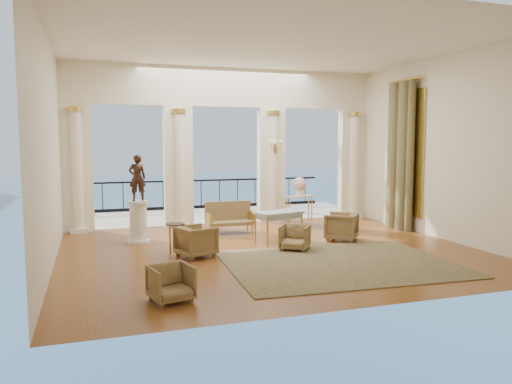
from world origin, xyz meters
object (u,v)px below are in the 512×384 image
object	(u,v)px
armchair_b	(295,236)
pedestal	(138,223)
armchair_d	(196,240)
side_table	(176,228)
statue	(137,178)
console_table	(299,200)
settee	(230,218)
armchair_c	(341,225)
armchair_a	(171,281)
game_table	(279,215)

from	to	relation	value
armchair_b	pedestal	world-z (taller)	pedestal
armchair_d	side_table	bearing A→B (deg)	24.11
statue	console_table	size ratio (longest dim) A/B	1.25
pedestal	console_table	size ratio (longest dim) A/B	1.16
armchair_b	settee	xyz separation A→B (m)	(-0.84, 2.47, 0.09)
statue	armchair_c	bearing A→B (deg)	163.43
settee	statue	world-z (taller)	statue
armchair_c	console_table	xyz separation A→B (m)	(0.16, 2.98, 0.27)
settee	armchair_d	bearing A→B (deg)	-120.61
armchair_b	settee	size ratio (longest dim) A/B	0.50
armchair_a	statue	size ratio (longest dim) A/B	0.57
statue	side_table	distance (m)	1.87
settee	side_table	xyz separation A→B (m)	(-1.76, -2.03, 0.16)
console_table	side_table	xyz separation A→B (m)	(-4.26, -3.20, -0.07)
settee	pedestal	xyz separation A→B (m)	(-2.41, -0.58, 0.08)
armchair_d	settee	world-z (taller)	settee
game_table	console_table	bearing A→B (deg)	42.67
armchair_d	game_table	size ratio (longest dim) A/B	0.59
armchair_a	armchair_b	size ratio (longest dim) A/B	0.98
armchair_a	settee	distance (m)	5.69
armchair_a	side_table	size ratio (longest dim) A/B	0.93
side_table	armchair_b	bearing A→B (deg)	-9.63
armchair_a	armchair_b	bearing A→B (deg)	27.17
pedestal	settee	bearing A→B (deg)	13.60
side_table	statue	bearing A→B (deg)	114.34
armchair_d	pedestal	size ratio (longest dim) A/B	0.71
armchair_a	settee	bearing A→B (deg)	52.35
armchair_b	game_table	size ratio (longest dim) A/B	0.51
armchair_a	statue	distance (m)	4.77
console_table	side_table	bearing A→B (deg)	-159.21
game_table	console_table	xyz separation A→B (m)	(1.73, 2.79, -0.04)
console_table	armchair_a	bearing A→B (deg)	-143.41
armchair_d	pedestal	distance (m)	2.09
armchair_c	armchair_d	xyz separation A→B (m)	(-3.73, -0.59, -0.01)
armchair_c	pedestal	world-z (taller)	pedestal
side_table	settee	bearing A→B (deg)	49.15
armchair_b	side_table	size ratio (longest dim) A/B	0.94
statue	console_table	distance (m)	5.30
game_table	settee	bearing A→B (deg)	99.89
armchair_a	console_table	bearing A→B (deg)	39.29
statue	pedestal	bearing A→B (deg)	-92.10
armchair_a	armchair_c	distance (m)	5.77
armchair_a	side_table	distance (m)	3.22
armchair_b	side_table	bearing A→B (deg)	-154.72
game_table	armchair_b	bearing A→B (deg)	-101.27
statue	side_table	bearing A→B (deg)	112.24
statue	console_table	xyz separation A→B (m)	(4.91, 1.75, -0.92)
pedestal	console_table	bearing A→B (deg)	19.60
armchair_b	side_table	xyz separation A→B (m)	(-2.59, 0.44, 0.26)
armchair_c	settee	distance (m)	2.96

